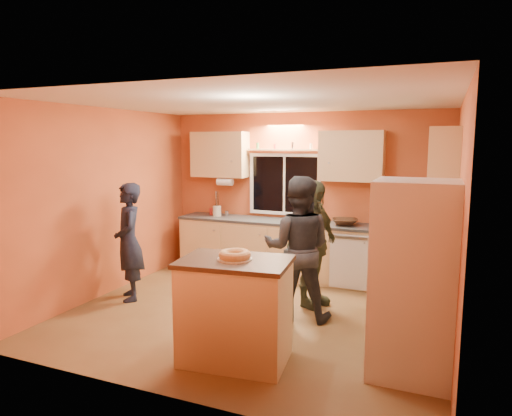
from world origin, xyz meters
The scene contains 14 objects.
ground centered at (0.00, 0.00, 0.00)m, with size 4.50×4.50×0.00m, color brown.
room_shell centered at (0.12, 0.41, 1.62)m, with size 4.54×4.04×2.61m.
back_counter centered at (0.01, 1.70, 0.45)m, with size 4.23×0.62×0.90m.
right_counter centered at (1.95, 0.50, 0.45)m, with size 0.62×1.84×0.90m.
refrigerator centered at (1.89, -0.80, 0.90)m, with size 0.72×0.70×1.80m, color silver.
island centered at (0.29, -1.18, 0.52)m, with size 1.12×0.83×1.02m.
bundt_pastry centered at (0.29, -1.18, 1.06)m, with size 0.31×0.31×0.09m, color #BB824C.
person_left centered at (-1.79, -0.12, 0.80)m, with size 0.58×0.38×1.59m, color black.
person_center centered at (0.52, 0.10, 0.87)m, with size 0.84×0.66×1.74m, color black.
person_right centered at (0.57, 0.58, 0.83)m, with size 0.97×0.40×1.65m, color #363A25.
mixing_bowl centered at (0.75, 1.70, 0.95)m, with size 0.38×0.38×0.09m, color black.
utensil_crock centered at (-1.41, 1.72, 0.99)m, with size 0.14×0.14×0.17m, color beige.
potted_plant centered at (1.95, 0.02, 1.05)m, with size 0.28×0.24×0.31m, color gray.
red_box centered at (2.01, 0.31, 0.94)m, with size 0.16×0.12×0.07m, color #B2231B.
Camera 1 is at (2.10, -5.03, 2.13)m, focal length 32.00 mm.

